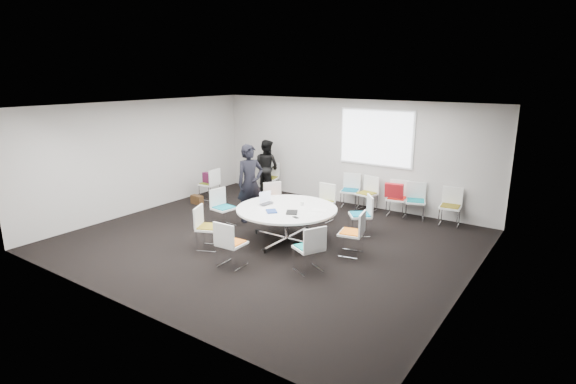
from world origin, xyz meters
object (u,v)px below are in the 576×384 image
Objects in this scene: chair_ring_h at (309,257)px; brown_bag at (197,200)px; chair_ring_a at (351,241)px; chair_back_a at (350,197)px; chair_ring_c at (323,209)px; chair_back_e at (450,214)px; chair_spare_left at (210,190)px; chair_ring_b at (360,223)px; chair_ring_f at (209,236)px; chair_ring_d at (275,208)px; laptop at (268,204)px; chair_ring_e at (224,215)px; person_back at (267,167)px; maroon_bag at (209,178)px; chair_back_c at (396,205)px; chair_back_d at (415,208)px; chair_ring_g at (231,252)px; chair_person_back at (270,184)px; conference_table at (287,217)px; chair_back_b at (367,200)px; cup at (302,203)px; person_main at (250,183)px.

brown_bag is (-4.79, 1.92, -0.16)m from chair_ring_h.
chair_back_a is at bearing 15.34° from chair_ring_a.
chair_ring_h is (1.27, -2.65, 0.00)m from chair_ring_c.
chair_back_e is 1.00× the size of chair_spare_left.
chair_ring_f is (-2.16, -2.48, 0.00)m from chair_ring_b.
laptop is (0.63, -1.11, 0.47)m from chair_ring_d.
chair_ring_e is 3.08m from person_back.
maroon_bag is (-2.56, 0.36, 0.34)m from chair_ring_d.
chair_back_e is (1.43, 1.76, 0.00)m from chair_ring_b.
chair_back_a is at bearing -10.03° from chair_back_c.
chair_back_d is at bearing 157.41° from chair_ring_d.
chair_ring_g is 1.71m from laptop.
chair_ring_g is 1.00× the size of chair_person_back.
brown_bag is at bearing 166.09° from conference_table.
chair_ring_d is 2.49m from chair_person_back.
chair_back_b is 1.00× the size of chair_back_d.
chair_ring_b is at bearing 164.71° from chair_ring_c.
laptop is 3.82× the size of cup.
chair_back_b is (0.50, -0.04, 0.00)m from chair_back_a.
chair_ring_b is 2.44× the size of brown_bag.
chair_back_c is at bearing 162.60° from chair_person_back.
chair_ring_c is 1.00× the size of chair_ring_d.
cup is 3.97m from maroon_bag.
chair_ring_f is at bearing 61.28° from chair_back_a.
maroon_bag is at bearing 163.83° from cup.
person_back is (-4.14, 2.72, 0.53)m from chair_ring_a.
conference_table is at bearing 115.77° from chair_ring_f.
person_back reaches higher than conference_table.
chair_back_d is (0.60, 1.77, 0.00)m from chair_ring_b.
chair_back_e is at bearing 14.17° from maroon_bag.
chair_ring_d is 3.01m from chair_back_c.
chair_back_a is 3.10m from laptop.
conference_table is at bearing 90.84° from chair_back_b.
person_main is (-1.43, -2.38, 0.65)m from chair_back_a.
chair_ring_b is 1.00× the size of chair_ring_f.
chair_spare_left is 0.48× the size of person_main.
chair_back_d and chair_spare_left have the same top height.
chair_spare_left is (-1.91, 1.50, 0.00)m from chair_ring_e.
chair_back_d is at bearing 163.00° from chair_person_back.
person_main is at bearing -7.46° from brown_bag.
person_back is at bearing 117.60° from chair_ring_g.
chair_ring_e is at bearing 76.39° from chair_ring_b.
chair_back_c is 3.66m from person_main.
chair_ring_a is 1.00× the size of chair_ring_c.
chair_ring_b is 4.71m from brown_bag.
chair_spare_left is at bearing 4.31° from maroon_bag.
chair_ring_f is at bearing -45.89° from maroon_bag.
chair_back_a is (-1.24, 4.02, 0.00)m from chair_ring_h.
person_back reaches higher than chair_back_c.
maroon_bag is at bearing 95.59° from brown_bag.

